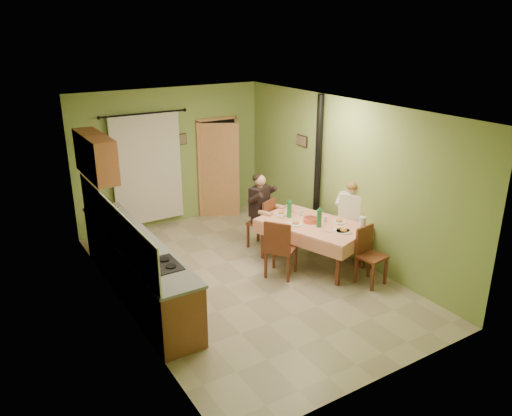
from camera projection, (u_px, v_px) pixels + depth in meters
floor at (246, 277)px, 8.27m from camera, size 4.00×6.00×0.01m
room_shell at (246, 172)px, 7.64m from camera, size 4.04×6.04×2.82m
kitchen_run at (136, 267)px, 7.58m from camera, size 0.64×3.64×1.56m
upper_cabinets at (95, 156)px, 8.06m from camera, size 0.35×1.40×0.70m
curtain at (148, 169)px, 9.88m from camera, size 1.70×0.07×2.22m
doorway at (219, 168)px, 10.71m from camera, size 0.96×0.45×2.15m
dining_table at (312, 243)px, 8.65m from camera, size 1.60×2.06×0.76m
tableware at (319, 220)px, 8.46m from camera, size 0.97×1.49×0.33m
chair_far at (261, 232)px, 9.33m from camera, size 0.53×0.53×0.96m
chair_near at (370, 267)px, 7.99m from camera, size 0.45×0.45×0.95m
chair_right at (350, 240)px, 9.00m from camera, size 0.60×0.60×1.00m
chair_left at (281, 259)px, 8.24m from camera, size 0.63×0.63×1.01m
man_far at (261, 203)px, 9.13m from camera, size 0.65×0.60×1.39m
man_right at (352, 210)px, 8.78m from camera, size 0.62×0.65×1.39m
stove_flue at (317, 190)px, 9.33m from camera, size 0.24×0.24×2.80m
picture_back at (182, 139)px, 10.16m from camera, size 0.19×0.03×0.23m
picture_right at (302, 141)px, 9.56m from camera, size 0.03×0.31×0.21m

